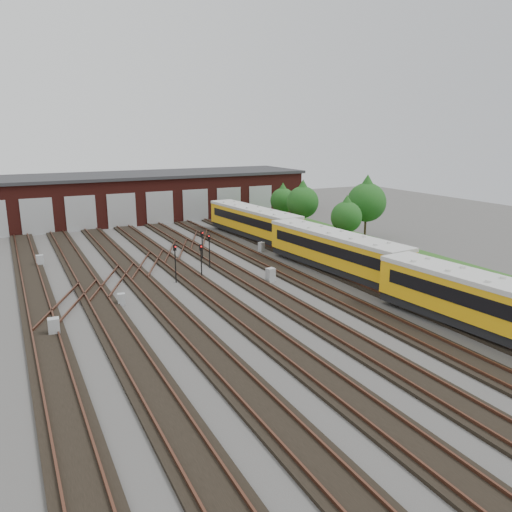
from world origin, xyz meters
name	(u,v)px	position (x,y,z in m)	size (l,w,h in m)	color
ground	(256,305)	(0.00, 0.00, 0.00)	(120.00, 120.00, 0.00)	#44423F
track_network	(250,301)	(-0.17, 0.59, 0.11)	(30.40, 70.00, 0.33)	black
maintenance_shed	(126,197)	(-0.01, 39.97, 3.20)	(51.00, 12.50, 6.35)	#4A1712
grass_verge	(373,248)	(19.00, 10.00, 0.03)	(8.00, 55.00, 0.05)	#27531B
metro_train	(335,250)	(10.00, 4.43, 2.00)	(4.19, 47.93, 3.25)	black
signal_mast_0	(175,259)	(-3.42, 7.77, 2.02)	(0.27, 0.26, 3.18)	black
signal_mast_1	(209,247)	(0.75, 10.76, 1.99)	(0.28, 0.27, 3.11)	black
signal_mast_2	(202,241)	(1.20, 13.76, 1.83)	(0.28, 0.27, 2.83)	black
signal_mast_3	(201,256)	(-1.02, 8.18, 1.87)	(0.27, 0.26, 2.89)	black
relay_cabinet_0	(54,327)	(-13.48, 0.64, 0.55)	(0.66, 0.55, 1.11)	#A2A5A7
relay_cabinet_1	(40,261)	(-12.98, 18.43, 0.52)	(0.63, 0.52, 1.05)	#A2A5A7
relay_cabinet_2	(121,299)	(-8.62, 4.29, 0.43)	(0.52, 0.43, 0.87)	#A2A5A7
relay_cabinet_3	(261,247)	(7.89, 14.27, 0.49)	(0.58, 0.49, 0.97)	#A2A5A7
relay_cabinet_4	(271,275)	(3.69, 4.59, 0.56)	(0.67, 0.56, 1.12)	#A2A5A7
tree_0	(283,197)	(17.82, 27.15, 3.53)	(3.31, 3.31, 5.49)	#372818
tree_1	(303,198)	(17.19, 21.21, 4.14)	(3.89, 3.89, 6.45)	#372818
tree_2	(367,198)	(21.64, 14.64, 4.74)	(4.45, 4.45, 7.38)	#372818
tree_3	(346,213)	(17.24, 12.49, 3.56)	(3.35, 3.35, 5.55)	#372818
bush_0	(510,285)	(18.53, -6.54, 0.70)	(1.40, 1.40, 1.40)	#154914
bush_1	(303,225)	(17.91, 22.12, 0.67)	(1.34, 1.34, 1.34)	#154914
bush_2	(277,213)	(19.56, 31.80, 0.71)	(1.42, 1.42, 1.42)	#154914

